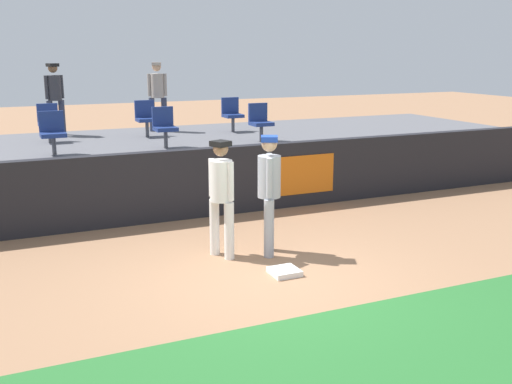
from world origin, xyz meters
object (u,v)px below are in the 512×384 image
Objects in this scene: seat_back_left at (49,121)px; first_base at (284,272)px; seat_back_center at (146,116)px; seat_front_right at (260,120)px; seat_front_left at (53,131)px; seat_front_center at (164,125)px; player_runner_visitor at (269,187)px; spectator_capped at (157,92)px; player_fielder_home at (221,191)px; spectator_hooded at (55,94)px; seat_back_right at (232,113)px.

first_base is at bearing -69.83° from seat_back_left.
seat_back_center is 1.00× the size of seat_front_right.
seat_front_left is 4.39m from seat_front_right.
seat_back_center is 1.00× the size of seat_front_center.
player_runner_visitor is 4.33m from seat_front_right.
player_runner_visitor is 2.23× the size of seat_front_right.
spectator_capped is at bearing 121.49° from seat_front_right.
spectator_hooded reaches higher than player_fielder_home.
player_runner_visitor reaches higher than first_base.
seat_front_left is (-2.22, 0.00, 0.00)m from seat_front_center.
seat_back_center is 2.17m from seat_back_right.
seat_back_left is (-4.34, -0.00, -0.00)m from seat_back_right.
seat_front_left is at bearing 58.18° from spectator_capped.
seat_back_right and seat_front_center have the same top height.
seat_back_left is 0.50× the size of spectator_capped.
player_runner_visitor is 2.23× the size of seat_back_center.
player_fielder_home is 2.16× the size of seat_front_right.
first_base is 0.48× the size of seat_back_left.
first_base is at bearing -85.99° from seat_front_center.
seat_back_left is 1.80m from seat_front_left.
player_runner_visitor is at bearing -106.42° from seat_back_right.
seat_front_center reaches higher than player_runner_visitor.
seat_back_right reaches higher than player_runner_visitor.
seat_front_right is (2.37, 3.78, 0.58)m from player_fielder_home.
player_fielder_home is at bearing 81.78° from spectator_hooded.
player_fielder_home is 0.97× the size of player_runner_visitor.
seat_back_center is 1.09m from spectator_capped.
spectator_hooded reaches higher than seat_front_left.
seat_back_right is (2.42, 5.58, 0.58)m from player_fielder_home.
seat_back_center is at bearing 139.64° from seat_front_right.
spectator_capped reaches higher than seat_front_center.
spectator_capped reaches higher than seat_front_right.
seat_front_right reaches higher than player_fielder_home.
seat_back_left is at bearing 110.17° from first_base.
seat_back_right is 1.00× the size of seat_front_right.
spectator_hooded is (-4.07, 1.06, 0.51)m from seat_back_right.
player_fielder_home is at bearing -113.46° from seat_back_right.
seat_back_center is 1.80m from seat_front_center.
seat_front_center is at bearing -180.00° from seat_front_right.
first_base is 0.48× the size of seat_front_center.
first_base is 6.88m from seat_back_center.
player_fielder_home is (-0.54, 1.10, 1.01)m from first_base.
seat_back_right is 1.00× the size of seat_front_left.
player_runner_visitor is 2.23× the size of seat_front_center.
first_base is 0.48× the size of seat_front_left.
spectator_capped is (0.57, 2.62, 0.51)m from seat_front_center.
seat_back_left is (-1.92, 5.58, 0.58)m from player_fielder_home.
seat_back_right is 1.00× the size of seat_back_left.
seat_back_left reaches higher than player_fielder_home.
seat_front_right is at bearing 136.48° from spectator_capped.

